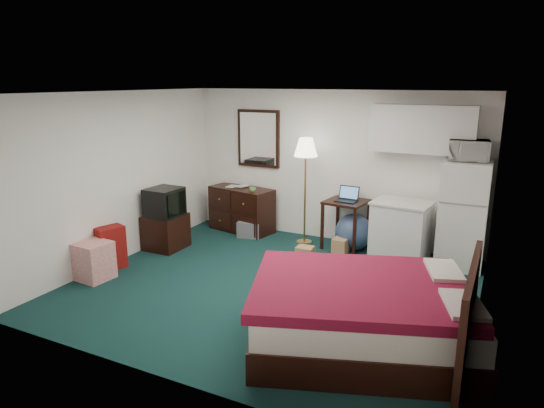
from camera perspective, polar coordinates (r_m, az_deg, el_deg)
The scene contains 25 objects.
floor at distance 6.49m, azimuth -0.07°, elevation -9.68°, with size 5.00×4.50×0.01m, color #103132.
ceiling at distance 5.93m, azimuth -0.08°, elevation 12.96°, with size 5.00×4.50×0.01m, color white.
walls at distance 6.09m, azimuth -0.07°, elevation 1.12°, with size 5.01×4.51×2.50m.
mirror at distance 8.58m, azimuth -1.59°, elevation 7.71°, with size 0.80×0.06×1.00m, color white, non-canonical shape.
upper_cabinets at distance 7.51m, azimuth 17.30°, elevation 8.42°, with size 1.50×0.35×0.70m, color silver, non-canonical shape.
headboard at distance 4.88m, azimuth 22.11°, elevation -12.21°, with size 0.06×1.56×1.00m, color black, non-canonical shape.
dresser at distance 8.72m, azimuth -3.58°, elevation -0.62°, with size 1.16×0.53×0.79m, color black, non-canonical shape.
floor_lamp at distance 7.95m, azimuth 3.91°, elevation 1.48°, with size 0.38×0.38×1.75m, color tan, non-canonical shape.
desk at distance 7.91m, azimuth 8.66°, elevation -2.35°, with size 0.62×0.62×0.78m, color black, non-canonical shape.
exercise_ball at distance 7.86m, azimuth 9.58°, elevation -3.25°, with size 0.59×0.59×0.59m, color navy.
kitchen_counter at distance 7.55m, azimuth 14.88°, elevation -3.16°, with size 0.79×0.60×0.87m, color silver, non-canonical shape.
fridge at distance 7.45m, azimuth 21.54°, elevation -1.18°, with size 0.64×0.64×1.55m, color silver, non-canonical shape.
bed at distance 5.11m, azimuth 10.62°, elevation -12.78°, with size 2.12×1.65×0.68m, color #540C1C, non-canonical shape.
tv_stand at distance 8.01m, azimuth -12.39°, elevation -3.18°, with size 0.55×0.60×0.55m, color black, non-canonical shape.
suitcase at distance 7.35m, azimuth -18.44°, elevation -4.91°, with size 0.24×0.38×0.63m, color #5D090D, non-canonical shape.
retail_box at distance 7.06m, azimuth -20.20°, elevation -6.30°, with size 0.42×0.42×0.52m, color silver, non-canonical shape.
file_bin at distance 8.43m, azimuth -2.60°, elevation -2.95°, with size 0.40×0.30×0.28m, color slate, non-canonical shape.
cardboard_box_a at distance 7.37m, azimuth 3.89°, elevation -5.83°, with size 0.25×0.21×0.21m, color #9B7448, non-canonical shape.
cardboard_box_b at distance 7.67m, azimuth 8.07°, elevation -4.95°, with size 0.22×0.26×0.26m, color #9B7448, non-canonical shape.
laptop at distance 7.72m, azimuth 8.73°, elevation 1.10°, with size 0.33×0.27×0.23m, color black, non-canonical shape.
crt_tv at distance 7.82m, azimuth -12.56°, elevation 0.21°, with size 0.49×0.53×0.45m, color black, non-canonical shape.
microwave at distance 7.29m, azimuth 22.16°, elevation 6.13°, with size 0.53×0.29×0.36m, color silver.
book_a at distance 8.72m, azimuth -5.18°, elevation 2.78°, with size 0.16×0.02×0.22m, color #9B7448.
book_b at distance 8.74m, azimuth -4.01°, elevation 2.91°, with size 0.18×0.02×0.25m, color #9B7448.
mug at distance 8.28m, azimuth -2.31°, elevation 1.80°, with size 0.11×0.09×0.11m, color #60964F.
Camera 1 is at (2.63, -5.31, 2.65)m, focal length 32.00 mm.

